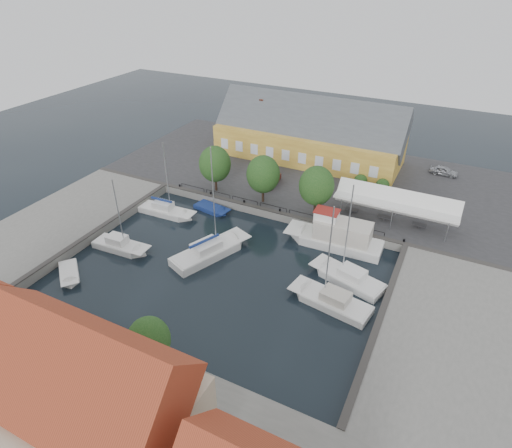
{
  "coord_description": "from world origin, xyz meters",
  "views": [
    {
      "loc": [
        18.8,
        -31.61,
        27.79
      ],
      "look_at": [
        0.0,
        6.0,
        1.5
      ],
      "focal_mm": 30.0,
      "sensor_mm": 36.0,
      "label": 1
    }
  ],
  "objects": [
    {
      "name": "quay_trees",
      "position": [
        -2.0,
        12.0,
        4.88
      ],
      "size": [
        18.2,
        4.2,
        6.3
      ],
      "color": "black",
      "rests_on": "north_quay"
    },
    {
      "name": "car_silver",
      "position": [
        17.9,
        30.89,
        1.66
      ],
      "size": [
        3.98,
        1.88,
        1.32
      ],
      "primitive_type": "imported",
      "rotation": [
        0.0,
        0.0,
        1.48
      ],
      "color": "#A2A4AA",
      "rests_on": "north_quay"
    },
    {
      "name": "trawler",
      "position": [
        9.15,
        8.15,
        1.02
      ],
      "size": [
        11.25,
        3.66,
        5.0
      ],
      "color": "white",
      "rests_on": "ground"
    },
    {
      "name": "center_sailboat",
      "position": [
        -2.72,
        0.07,
        0.36
      ],
      "size": [
        6.09,
        9.72,
        12.95
      ],
      "color": "white",
      "rests_on": "ground"
    },
    {
      "name": "west_boat_c",
      "position": [
        -12.3,
        -3.36,
        0.26
      ],
      "size": [
        6.88,
        2.52,
        9.38
      ],
      "color": "white",
      "rests_on": "ground"
    },
    {
      "name": "tent_canopy",
      "position": [
        14.0,
        14.5,
        3.68
      ],
      "size": [
        14.0,
        4.0,
        2.83
      ],
      "color": "white",
      "rests_on": "north_quay"
    },
    {
      "name": "east_boat_b",
      "position": [
        11.7,
        -1.5,
        0.26
      ],
      "size": [
        8.29,
        3.9,
        10.98
      ],
      "color": "white",
      "rests_on": "ground"
    },
    {
      "name": "launch_sw",
      "position": [
        -13.77,
        -9.37,
        0.09
      ],
      "size": [
        4.62,
        4.22,
        0.98
      ],
      "color": "white",
      "rests_on": "ground"
    },
    {
      "name": "east_quay",
      "position": [
        22.0,
        -2.0,
        0.5
      ],
      "size": [
        12.0,
        24.0,
        1.0
      ],
      "primitive_type": "cube",
      "color": "slate",
      "rests_on": "ground"
    },
    {
      "name": "warehouse",
      "position": [
        -2.6,
        28.36,
        4.43
      ],
      "size": [
        28.56,
        14.0,
        9.55
      ],
      "color": "#BA862D",
      "rests_on": "north_quay"
    },
    {
      "name": "west_boat_a",
      "position": [
        -12.42,
        5.21,
        0.27
      ],
      "size": [
        7.76,
        2.45,
        10.29
      ],
      "color": "white",
      "rests_on": "ground"
    },
    {
      "name": "ground",
      "position": [
        0.0,
        0.0,
        0.0
      ],
      "size": [
        140.0,
        140.0,
        0.0
      ],
      "primitive_type": "plane",
      "color": "black",
      "rests_on": "ground"
    },
    {
      "name": "south_bank",
      "position": [
        0.0,
        -21.0,
        0.5
      ],
      "size": [
        56.0,
        14.0,
        1.0
      ],
      "primitive_type": "cube",
      "color": "slate",
      "rests_on": "ground"
    },
    {
      "name": "west_quay",
      "position": [
        -22.0,
        -2.0,
        0.5
      ],
      "size": [
        12.0,
        24.0,
        1.0
      ],
      "primitive_type": "cube",
      "color": "slate",
      "rests_on": "ground"
    },
    {
      "name": "north_quay",
      "position": [
        0.0,
        23.0,
        0.5
      ],
      "size": [
        56.0,
        26.0,
        1.0
      ],
      "primitive_type": "cube",
      "color": "#2D2D30",
      "rests_on": "ground"
    },
    {
      "name": "launch_nw",
      "position": [
        -7.75,
        8.64,
        0.09
      ],
      "size": [
        5.12,
        2.72,
        0.88
      ],
      "color": "navy",
      "rests_on": "ground"
    },
    {
      "name": "east_boat_a",
      "position": [
        12.13,
        2.55,
        0.26
      ],
      "size": [
        8.18,
        4.67,
        11.2
      ],
      "color": "white",
      "rests_on": "ground"
    },
    {
      "name": "townhouses",
      "position": [
        1.93,
        -23.24,
        5.82
      ],
      "size": [
        36.3,
        8.5,
        12.0
      ],
      "color": "#C7B599",
      "rests_on": "south_bank"
    },
    {
      "name": "quay_edge_fittings",
      "position": [
        0.02,
        4.75,
        1.06
      ],
      "size": [
        56.0,
        24.72,
        0.4
      ],
      "color": "#383533",
      "rests_on": "north_quay"
    },
    {
      "name": "car_red",
      "position": [
        -3.16,
        16.93,
        1.67
      ],
      "size": [
        1.5,
        4.12,
        1.35
      ],
      "primitive_type": "imported",
      "rotation": [
        0.0,
        0.0,
        0.02
      ],
      "color": "#581714",
      "rests_on": "north_quay"
    }
  ]
}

